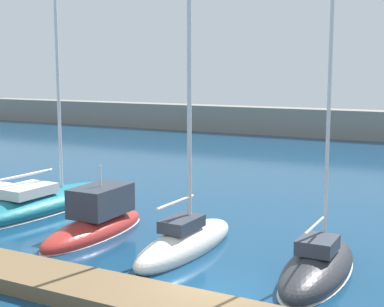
{
  "coord_description": "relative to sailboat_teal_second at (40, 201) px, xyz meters",
  "views": [
    {
      "loc": [
        7.23,
        -14.82,
        6.82
      ],
      "look_at": [
        -3.61,
        5.26,
        3.44
      ],
      "focal_mm": 53.09,
      "sensor_mm": 36.0,
      "label": 1
    }
  ],
  "objects": [
    {
      "name": "sailboat_charcoal_fifth",
      "position": [
        14.48,
        -2.35,
        -0.14
      ],
      "size": [
        2.14,
        6.11,
        12.65
      ],
      "rotation": [
        0.0,
        0.0,
        1.6
      ],
      "color": "#2D2D33",
      "rests_on": "ground_plane"
    },
    {
      "name": "sailboat_teal_second",
      "position": [
        0.0,
        0.0,
        0.0
      ],
      "size": [
        3.04,
        10.63,
        20.28
      ],
      "rotation": [
        0.0,
        0.0,
        1.54
      ],
      "color": "#19707F",
      "rests_on": "ground_plane"
    },
    {
      "name": "ground_plane",
      "position": [
        12.16,
        -5.45,
        -0.47
      ],
      "size": [
        120.0,
        120.0,
        0.0
      ],
      "primitive_type": "plane",
      "color": "navy"
    },
    {
      "name": "sailboat_ivory_fourth",
      "position": [
        9.37,
        -2.21,
        0.01
      ],
      "size": [
        1.84,
        6.5,
        13.83
      ],
      "rotation": [
        0.0,
        0.0,
        1.55
      ],
      "color": "silver",
      "rests_on": "ground_plane"
    },
    {
      "name": "motorboat_red_third",
      "position": [
        4.93,
        -1.92,
        0.05
      ],
      "size": [
        2.07,
        6.39,
        3.25
      ],
      "rotation": [
        0.0,
        0.0,
        1.59
      ],
      "color": "#B72D28",
      "rests_on": "ground_plane"
    }
  ]
}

